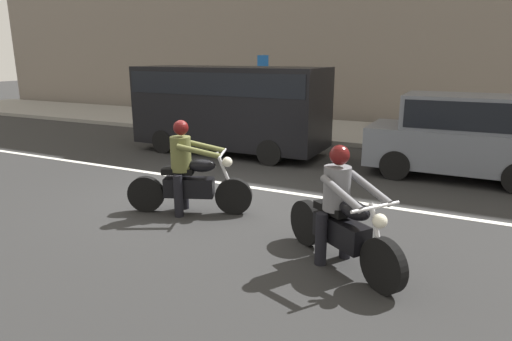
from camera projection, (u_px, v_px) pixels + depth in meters
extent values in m
plane|color=#282828|center=(204.00, 196.00, 8.43)|extent=(80.00, 80.00, 0.00)
cube|color=gray|center=(330.00, 131.00, 15.34)|extent=(40.00, 4.40, 0.14)
cube|color=silver|center=(196.00, 179.00, 9.56)|extent=(18.00, 0.14, 0.01)
cylinder|color=black|center=(383.00, 265.00, 4.94)|extent=(0.60, 0.47, 0.64)
cylinder|color=black|center=(307.00, 223.00, 6.20)|extent=(0.60, 0.47, 0.64)
cylinder|color=silver|center=(377.00, 235.00, 4.96)|extent=(0.30, 0.23, 0.70)
cube|color=black|center=(341.00, 231.00, 5.54)|extent=(0.83, 0.70, 0.32)
ellipsoid|color=black|center=(354.00, 210.00, 5.26)|extent=(0.53, 0.47, 0.22)
cube|color=black|center=(333.00, 208.00, 5.63)|extent=(0.56, 0.49, 0.10)
cylinder|color=silver|center=(376.00, 207.00, 4.93)|extent=(0.43, 0.60, 0.04)
sphere|color=silver|center=(380.00, 221.00, 4.90)|extent=(0.17, 0.17, 0.17)
cylinder|color=silver|center=(336.00, 230.00, 5.90)|extent=(0.61, 0.46, 0.07)
cylinder|color=black|center=(321.00, 239.00, 5.59)|extent=(0.21, 0.21, 0.69)
cylinder|color=black|center=(346.00, 233.00, 5.78)|extent=(0.21, 0.21, 0.69)
cylinder|color=slate|center=(337.00, 188.00, 5.50)|extent=(0.47, 0.47, 0.56)
cylinder|color=slate|center=(341.00, 193.00, 5.09)|extent=(0.63, 0.48, 0.29)
cylinder|color=slate|center=(370.00, 188.00, 5.30)|extent=(0.63, 0.48, 0.29)
sphere|color=tan|center=(339.00, 157.00, 5.39)|extent=(0.20, 0.20, 0.20)
sphere|color=#510F0F|center=(340.00, 155.00, 5.38)|extent=(0.25, 0.25, 0.25)
cylinder|color=black|center=(234.00, 196.00, 7.41)|extent=(0.62, 0.34, 0.62)
cylinder|color=black|center=(146.00, 194.00, 7.52)|extent=(0.62, 0.34, 0.62)
cylinder|color=silver|center=(226.00, 175.00, 7.32)|extent=(0.36, 0.19, 0.79)
cube|color=black|center=(189.00, 187.00, 7.43)|extent=(0.87, 0.57, 0.32)
ellipsoid|color=black|center=(201.00, 165.00, 7.31)|extent=(0.53, 0.40, 0.22)
cube|color=black|center=(178.00, 171.00, 7.37)|extent=(0.57, 0.42, 0.10)
cylinder|color=silver|center=(222.00, 154.00, 7.23)|extent=(0.30, 0.66, 0.04)
sphere|color=silver|center=(227.00, 162.00, 7.26)|extent=(0.17, 0.17, 0.17)
cylinder|color=silver|center=(175.00, 191.00, 7.63)|extent=(0.68, 0.33, 0.07)
cylinder|color=black|center=(178.00, 196.00, 7.27)|extent=(0.20, 0.20, 0.71)
cylinder|color=black|center=(184.00, 189.00, 7.65)|extent=(0.20, 0.20, 0.71)
cylinder|color=brown|center=(181.00, 154.00, 7.29)|extent=(0.44, 0.44, 0.58)
cylinder|color=brown|center=(199.00, 151.00, 7.03)|extent=(0.70, 0.35, 0.24)
cylinder|color=brown|center=(204.00, 146.00, 7.45)|extent=(0.70, 0.35, 0.24)
sphere|color=tan|center=(181.00, 129.00, 7.19)|extent=(0.20, 0.20, 0.20)
sphere|color=#510F0F|center=(181.00, 128.00, 7.18)|extent=(0.25, 0.25, 0.25)
cube|color=slate|center=(458.00, 148.00, 9.56)|extent=(3.75, 1.70, 0.84)
cube|color=slate|center=(462.00, 112.00, 9.37)|extent=(2.32, 1.56, 0.72)
cube|color=black|center=(462.00, 112.00, 9.37)|extent=(2.14, 1.59, 0.58)
cylinder|color=black|center=(401.00, 158.00, 10.15)|extent=(0.64, 1.76, 0.64)
cube|color=black|center=(230.00, 106.00, 11.92)|extent=(5.19, 1.90, 2.08)
cube|color=black|center=(229.00, 82.00, 11.76)|extent=(5.03, 1.93, 0.56)
cylinder|color=black|center=(284.00, 146.00, 11.46)|extent=(0.64, 1.96, 0.64)
cylinder|color=black|center=(182.00, 136.00, 12.85)|extent=(0.64, 1.96, 0.64)
cylinder|color=gray|center=(263.00, 89.00, 16.42)|extent=(0.08, 0.08, 2.50)
cube|color=#1959B2|center=(263.00, 61.00, 16.14)|extent=(0.44, 0.03, 0.44)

